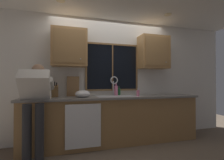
{
  "coord_description": "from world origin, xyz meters",
  "views": [
    {
      "loc": [
        -0.95,
        -3.43,
        1.2
      ],
      "look_at": [
        -0.05,
        -0.3,
        1.24
      ],
      "focal_mm": 26.44,
      "sensor_mm": 36.0,
      "label": 1
    }
  ],
  "objects_px": {
    "soap_dispenser": "(138,93)",
    "bottle_green_glass": "(119,91)",
    "bottle_tall_clear": "(116,90)",
    "mixing_bowl": "(83,94)",
    "knife_block": "(55,91)",
    "person_standing": "(35,98)",
    "cutting_board": "(73,86)"
  },
  "relations": [
    {
      "from": "soap_dispenser",
      "to": "bottle_green_glass",
      "type": "height_order",
      "value": "bottle_green_glass"
    },
    {
      "from": "bottle_green_glass",
      "to": "person_standing",
      "type": "bearing_deg",
      "value": -161.4
    },
    {
      "from": "person_standing",
      "to": "knife_block",
      "type": "height_order",
      "value": "person_standing"
    },
    {
      "from": "bottle_green_glass",
      "to": "bottle_tall_clear",
      "type": "relative_size",
      "value": 0.75
    },
    {
      "from": "person_standing",
      "to": "bottle_tall_clear",
      "type": "height_order",
      "value": "person_standing"
    },
    {
      "from": "bottle_tall_clear",
      "to": "bottle_green_glass",
      "type": "bearing_deg",
      "value": 38.14
    },
    {
      "from": "cutting_board",
      "to": "soap_dispenser",
      "type": "bearing_deg",
      "value": -16.5
    },
    {
      "from": "bottle_tall_clear",
      "to": "soap_dispenser",
      "type": "bearing_deg",
      "value": -43.31
    },
    {
      "from": "bottle_green_glass",
      "to": "cutting_board",
      "type": "bearing_deg",
      "value": -178.46
    },
    {
      "from": "knife_block",
      "to": "bottle_tall_clear",
      "type": "xyz_separation_m",
      "value": [
        1.21,
        0.05,
        0.0
      ]
    },
    {
      "from": "mixing_bowl",
      "to": "soap_dispenser",
      "type": "distance_m",
      "value": 1.07
    },
    {
      "from": "mixing_bowl",
      "to": "bottle_green_glass",
      "type": "bearing_deg",
      "value": 21.0
    },
    {
      "from": "bottle_green_glass",
      "to": "mixing_bowl",
      "type": "bearing_deg",
      "value": -159.0
    },
    {
      "from": "knife_block",
      "to": "mixing_bowl",
      "type": "distance_m",
      "value": 0.53
    },
    {
      "from": "mixing_bowl",
      "to": "soap_dispenser",
      "type": "height_order",
      "value": "soap_dispenser"
    },
    {
      "from": "person_standing",
      "to": "cutting_board",
      "type": "relative_size",
      "value": 3.8
    },
    {
      "from": "knife_block",
      "to": "cutting_board",
      "type": "height_order",
      "value": "cutting_board"
    },
    {
      "from": "person_standing",
      "to": "bottle_green_glass",
      "type": "bearing_deg",
      "value": 18.6
    },
    {
      "from": "person_standing",
      "to": "mixing_bowl",
      "type": "height_order",
      "value": "person_standing"
    },
    {
      "from": "person_standing",
      "to": "bottle_tall_clear",
      "type": "distance_m",
      "value": 1.56
    },
    {
      "from": "knife_block",
      "to": "soap_dispenser",
      "type": "relative_size",
      "value": 1.9
    },
    {
      "from": "person_standing",
      "to": "knife_block",
      "type": "distance_m",
      "value": 0.5
    },
    {
      "from": "soap_dispenser",
      "to": "bottle_green_glass",
      "type": "relative_size",
      "value": 0.86
    },
    {
      "from": "cutting_board",
      "to": "mixing_bowl",
      "type": "bearing_deg",
      "value": -59.85
    },
    {
      "from": "cutting_board",
      "to": "bottle_tall_clear",
      "type": "height_order",
      "value": "cutting_board"
    },
    {
      "from": "person_standing",
      "to": "knife_block",
      "type": "bearing_deg",
      "value": 56.93
    },
    {
      "from": "mixing_bowl",
      "to": "knife_block",
      "type": "bearing_deg",
      "value": 158.82
    },
    {
      "from": "knife_block",
      "to": "soap_dispenser",
      "type": "distance_m",
      "value": 1.59
    },
    {
      "from": "knife_block",
      "to": "mixing_bowl",
      "type": "height_order",
      "value": "knife_block"
    },
    {
      "from": "cutting_board",
      "to": "mixing_bowl",
      "type": "height_order",
      "value": "cutting_board"
    },
    {
      "from": "soap_dispenser",
      "to": "bottle_tall_clear",
      "type": "bearing_deg",
      "value": 136.69
    },
    {
      "from": "soap_dispenser",
      "to": "bottle_green_glass",
      "type": "distance_m",
      "value": 0.47
    }
  ]
}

